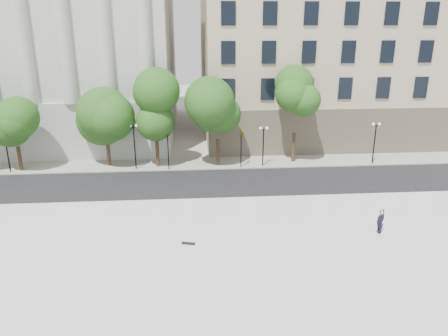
% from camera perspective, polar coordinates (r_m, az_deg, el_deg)
% --- Properties ---
extents(ground, '(160.00, 160.00, 0.00)m').
position_cam_1_polar(ground, '(22.44, -4.34, -19.11)').
color(ground, '#AEACA4').
rests_on(ground, ground).
extents(plaza, '(44.00, 22.00, 0.45)m').
position_cam_1_polar(plaza, '(24.75, -4.39, -14.43)').
color(plaza, white).
rests_on(plaza, ground).
extents(street, '(60.00, 8.00, 0.02)m').
position_cam_1_polar(street, '(38.27, -4.47, -2.29)').
color(street, black).
rests_on(street, ground).
extents(far_sidewalk, '(60.00, 4.00, 0.12)m').
position_cam_1_polar(far_sidewalk, '(43.90, -4.49, 0.59)').
color(far_sidewalk, '#A6A399').
rests_on(far_sidewalk, ground).
extents(building_west, '(31.50, 27.65, 25.60)m').
position_cam_1_polar(building_west, '(58.86, -22.41, 16.66)').
color(building_west, '#B8B9B4').
rests_on(building_west, ground).
extents(building_east, '(36.00, 26.15, 23.00)m').
position_cam_1_polar(building_east, '(60.01, 15.43, 15.71)').
color(building_east, '#C0AF93').
rests_on(building_east, ground).
extents(traffic_light_west, '(0.69, 1.59, 4.13)m').
position_cam_1_polar(traffic_light_west, '(41.33, -7.40, 4.46)').
color(traffic_light_west, black).
rests_on(traffic_light_west, ground).
extents(traffic_light_east, '(0.96, 1.82, 4.22)m').
position_cam_1_polar(traffic_light_east, '(41.51, 2.27, 4.83)').
color(traffic_light_east, black).
rests_on(traffic_light_east, ground).
extents(person_lying, '(1.21, 1.76, 0.45)m').
position_cam_1_polar(person_lying, '(30.67, 19.62, -7.62)').
color(person_lying, black).
rests_on(person_lying, plaza).
extents(skateboard, '(0.88, 0.43, 0.09)m').
position_cam_1_polar(skateboard, '(27.78, -4.67, -9.79)').
color(skateboard, black).
rests_on(skateboard, plaza).
extents(street_trees, '(33.96, 5.07, 7.73)m').
position_cam_1_polar(street_trees, '(42.49, -12.80, 6.60)').
color(street_trees, '#382619').
rests_on(street_trees, ground).
extents(lamp_posts, '(36.03, 0.28, 4.51)m').
position_cam_1_polar(lamp_posts, '(41.72, -3.81, 3.82)').
color(lamp_posts, black).
rests_on(lamp_posts, ground).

